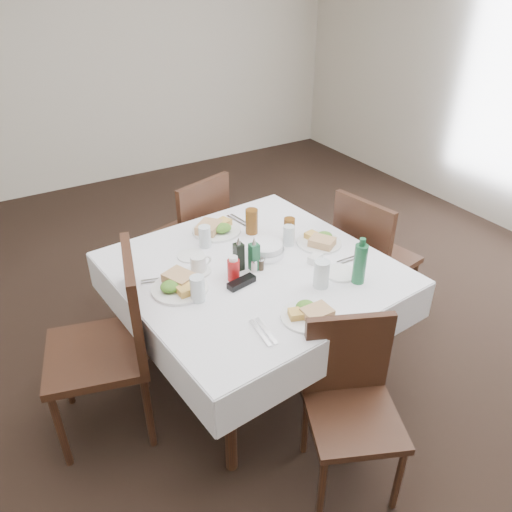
# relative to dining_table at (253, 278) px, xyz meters

# --- Properties ---
(ground_plane) EXTENTS (7.00, 7.00, 0.00)m
(ground_plane) POSITION_rel_dining_table_xyz_m (0.00, -0.02, -0.68)
(ground_plane) COLOR black
(room_shell) EXTENTS (6.04, 7.04, 2.80)m
(room_shell) POSITION_rel_dining_table_xyz_m (0.00, -0.02, 1.03)
(room_shell) COLOR beige
(room_shell) RESTS_ON ground
(dining_table) EXTENTS (1.50, 1.50, 0.76)m
(dining_table) POSITION_rel_dining_table_xyz_m (0.00, 0.00, 0.00)
(dining_table) COLOR black
(dining_table) RESTS_ON ground
(chair_north) EXTENTS (0.56, 0.56, 0.95)m
(chair_north) POSITION_rel_dining_table_xyz_m (0.07, 0.92, -0.14)
(chair_north) COLOR black
(chair_north) RESTS_ON ground
(chair_south) EXTENTS (0.54, 0.54, 0.86)m
(chair_south) POSITION_rel_dining_table_xyz_m (0.04, -0.81, -0.19)
(chair_south) COLOR black
(chair_south) RESTS_ON ground
(chair_east) EXTENTS (0.52, 0.52, 0.95)m
(chair_east) POSITION_rel_dining_table_xyz_m (0.92, 0.05, -0.14)
(chair_east) COLOR black
(chair_east) RESTS_ON ground
(chair_west) EXTENTS (0.60, 0.60, 1.04)m
(chair_west) POSITION_rel_dining_table_xyz_m (-0.79, 0.03, -0.09)
(chair_west) COLOR black
(chair_west) RESTS_ON ground
(meal_north) EXTENTS (0.30, 0.30, 0.07)m
(meal_north) POSITION_rel_dining_table_xyz_m (0.01, 0.46, 0.10)
(meal_north) COLOR white
(meal_north) RESTS_ON dining_table
(meal_south) EXTENTS (0.26, 0.26, 0.06)m
(meal_south) POSITION_rel_dining_table_xyz_m (-0.00, -0.52, 0.10)
(meal_south) COLOR white
(meal_south) RESTS_ON dining_table
(meal_east) EXTENTS (0.27, 0.27, 0.06)m
(meal_east) POSITION_rel_dining_table_xyz_m (0.47, 0.01, 0.10)
(meal_east) COLOR white
(meal_east) RESTS_ON dining_table
(meal_west) EXTENTS (0.29, 0.29, 0.06)m
(meal_west) POSITION_rel_dining_table_xyz_m (-0.43, 0.01, 0.10)
(meal_west) COLOR white
(meal_west) RESTS_ON dining_table
(side_plate_a) EXTENTS (0.15, 0.15, 0.01)m
(side_plate_a) POSITION_rel_dining_table_xyz_m (-0.25, 0.27, 0.08)
(side_plate_a) COLOR white
(side_plate_a) RESTS_ON dining_table
(side_plate_b) EXTENTS (0.18, 0.18, 0.01)m
(side_plate_b) POSITION_rel_dining_table_xyz_m (0.36, -0.31, 0.08)
(side_plate_b) COLOR white
(side_plate_b) RESTS_ON dining_table
(water_n) EXTENTS (0.07, 0.07, 0.13)m
(water_n) POSITION_rel_dining_table_xyz_m (-0.13, 0.33, 0.14)
(water_n) COLOR silver
(water_n) RESTS_ON dining_table
(water_s) EXTENTS (0.08, 0.08, 0.15)m
(water_s) POSITION_rel_dining_table_xyz_m (0.20, -0.34, 0.15)
(water_s) COLOR silver
(water_s) RESTS_ON dining_table
(water_e) EXTENTS (0.07, 0.07, 0.12)m
(water_e) POSITION_rel_dining_table_xyz_m (0.30, 0.10, 0.14)
(water_e) COLOR silver
(water_e) RESTS_ON dining_table
(water_w) EXTENTS (0.07, 0.07, 0.13)m
(water_w) POSITION_rel_dining_table_xyz_m (-0.39, -0.12, 0.14)
(water_w) COLOR silver
(water_w) RESTS_ON dining_table
(iced_tea_a) EXTENTS (0.08, 0.08, 0.16)m
(iced_tea_a) POSITION_rel_dining_table_xyz_m (0.19, 0.34, 0.16)
(iced_tea_a) COLOR brown
(iced_tea_a) RESTS_ON dining_table
(iced_tea_b) EXTENTS (0.07, 0.07, 0.14)m
(iced_tea_b) POSITION_rel_dining_table_xyz_m (0.34, 0.15, 0.15)
(iced_tea_b) COLOR brown
(iced_tea_b) RESTS_ON dining_table
(bread_basket) EXTENTS (0.21, 0.21, 0.07)m
(bread_basket) POSITION_rel_dining_table_xyz_m (0.13, 0.07, 0.11)
(bread_basket) COLOR silver
(bread_basket) RESTS_ON dining_table
(oil_cruet_dark) EXTENTS (0.05, 0.05, 0.20)m
(oil_cruet_dark) POSITION_rel_dining_table_xyz_m (-0.08, 0.02, 0.16)
(oil_cruet_dark) COLOR black
(oil_cruet_dark) RESTS_ON dining_table
(oil_cruet_green) EXTENTS (0.05, 0.05, 0.20)m
(oil_cruet_green) POSITION_rel_dining_table_xyz_m (-0.01, -0.03, 0.16)
(oil_cruet_green) COLOR #1E5F38
(oil_cruet_green) RESTS_ON dining_table
(ketchup_bottle) EXTENTS (0.06, 0.06, 0.14)m
(ketchup_bottle) POSITION_rel_dining_table_xyz_m (-0.15, -0.06, 0.14)
(ketchup_bottle) COLOR #AF1415
(ketchup_bottle) RESTS_ON dining_table
(salt_shaker) EXTENTS (0.03, 0.03, 0.07)m
(salt_shaker) POSITION_rel_dining_table_xyz_m (-0.02, -0.05, 0.11)
(salt_shaker) COLOR white
(salt_shaker) RESTS_ON dining_table
(pepper_shaker) EXTENTS (0.03, 0.03, 0.07)m
(pepper_shaker) POSITION_rel_dining_table_xyz_m (0.02, -0.05, 0.11)
(pepper_shaker) COLOR #392C1F
(pepper_shaker) RESTS_ON dining_table
(coffee_mug) EXTENTS (0.15, 0.14, 0.10)m
(coffee_mug) POSITION_rel_dining_table_xyz_m (-0.28, 0.10, 0.12)
(coffee_mug) COLOR white
(coffee_mug) RESTS_ON dining_table
(sunglasses) EXTENTS (0.17, 0.08, 0.03)m
(sunglasses) POSITION_rel_dining_table_xyz_m (-0.14, -0.12, 0.09)
(sunglasses) COLOR black
(sunglasses) RESTS_ON dining_table
(green_bottle) EXTENTS (0.07, 0.07, 0.26)m
(green_bottle) POSITION_rel_dining_table_xyz_m (0.39, -0.41, 0.19)
(green_bottle) COLOR #1E5F38
(green_bottle) RESTS_ON dining_table
(sugar_caddy) EXTENTS (0.10, 0.08, 0.04)m
(sugar_caddy) POSITION_rel_dining_table_xyz_m (0.32, -0.14, 0.10)
(sugar_caddy) COLOR white
(sugar_caddy) RESTS_ON dining_table
(cutlery_n) EXTENTS (0.08, 0.20, 0.01)m
(cutlery_n) POSITION_rel_dining_table_xyz_m (0.20, 0.51, 0.08)
(cutlery_n) COLOR silver
(cutlery_n) RESTS_ON dining_table
(cutlery_s) EXTENTS (0.07, 0.20, 0.01)m
(cutlery_s) POSITION_rel_dining_table_xyz_m (-0.25, -0.50, 0.08)
(cutlery_s) COLOR silver
(cutlery_s) RESTS_ON dining_table
(cutlery_e) EXTENTS (0.17, 0.04, 0.01)m
(cutlery_e) POSITION_rel_dining_table_xyz_m (0.50, -0.22, 0.08)
(cutlery_e) COLOR silver
(cutlery_e) RESTS_ON dining_table
(cutlery_w) EXTENTS (0.18, 0.09, 0.01)m
(cutlery_w) POSITION_rel_dining_table_xyz_m (-0.50, 0.14, 0.08)
(cutlery_w) COLOR silver
(cutlery_w) RESTS_ON dining_table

